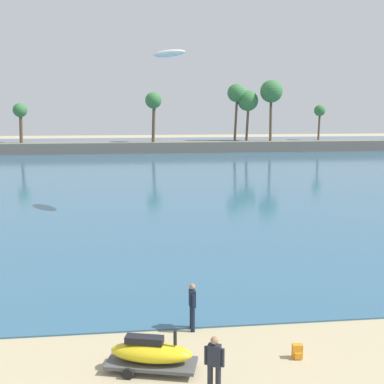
{
  "coord_description": "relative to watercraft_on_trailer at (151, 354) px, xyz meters",
  "views": [
    {
      "loc": [
        0.5,
        -8.52,
        7.55
      ],
      "look_at": [
        2.88,
        10.92,
        4.23
      ],
      "focal_mm": 47.0,
      "sensor_mm": 36.0,
      "label": 1
    }
  ],
  "objects": [
    {
      "name": "watercraft_on_trailer",
      "position": [
        0.0,
        0.0,
        0.0
      ],
      "size": [
        2.77,
        1.64,
        1.28
      ],
      "color": "#4C4C51",
      "rests_on": "ground"
    },
    {
      "name": "kite_aloft_high_over_bay",
      "position": [
        2.34,
        22.62,
        10.73
      ],
      "size": [
        2.82,
        3.49,
        0.51
      ],
      "primitive_type": "ellipsoid",
      "rotation": [
        0.03,
        0.0,
        5.28
      ],
      "color": "white"
    },
    {
      "name": "sea",
      "position": [
        -0.96,
        57.06,
        -0.49
      ],
      "size": [
        220.0,
        108.96,
        0.06
      ],
      "primitive_type": "cube",
      "color": "#33607F",
      "rests_on": "ground"
    },
    {
      "name": "person_rigging_by_gear",
      "position": [
        1.6,
        -1.49,
        0.38
      ],
      "size": [
        0.51,
        0.32,
        1.67
      ],
      "color": "#23232D",
      "rests_on": "ground"
    },
    {
      "name": "backpack_spare",
      "position": [
        4.45,
        0.18,
        -0.31
      ],
      "size": [
        0.31,
        0.28,
        0.44
      ],
      "color": "orange",
      "rests_on": "ground"
    },
    {
      "name": "person_at_waterline",
      "position": [
        1.52,
        2.5,
        0.38
      ],
      "size": [
        0.21,
        0.55,
        1.67
      ],
      "color": "#141E33",
      "rests_on": "ground"
    },
    {
      "name": "palm_headland",
      "position": [
        1.7,
        71.52,
        1.63
      ],
      "size": [
        89.41,
        6.0,
        12.08
      ],
      "color": "slate",
      "rests_on": "ground"
    }
  ]
}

